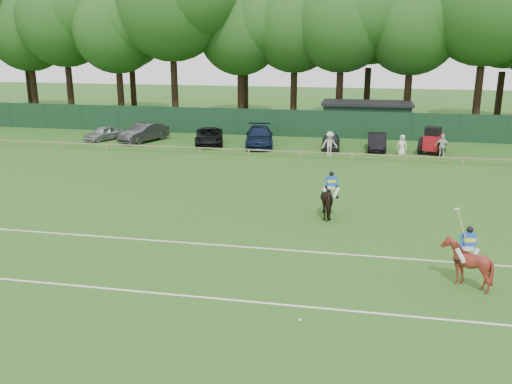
% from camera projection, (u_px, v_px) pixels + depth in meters
% --- Properties ---
extents(ground, '(160.00, 160.00, 0.00)m').
position_uv_depth(ground, '(233.00, 238.00, 25.01)').
color(ground, '#1E4C14').
rests_on(ground, ground).
extents(horse_dark, '(1.42, 2.39, 1.90)m').
position_uv_depth(horse_dark, '(331.00, 199.00, 27.75)').
color(horse_dark, black).
rests_on(horse_dark, ground).
extents(horse_chestnut, '(1.78, 1.91, 1.79)m').
position_uv_depth(horse_chestnut, '(466.00, 263.00, 20.01)').
color(horse_chestnut, maroon).
rests_on(horse_chestnut, ground).
extents(sedan_silver, '(2.91, 4.04, 1.28)m').
position_uv_depth(sedan_silver, '(104.00, 133.00, 48.65)').
color(sedan_silver, '#A8AAAD').
rests_on(sedan_silver, ground).
extents(sedan_grey, '(3.43, 5.17, 1.61)m').
position_uv_depth(sedan_grey, '(144.00, 133.00, 47.99)').
color(sedan_grey, '#29292B').
rests_on(sedan_grey, ground).
extents(suv_black, '(3.54, 5.48, 1.41)m').
position_uv_depth(suv_black, '(209.00, 136.00, 46.80)').
color(suv_black, black).
rests_on(suv_black, ground).
extents(sedan_navy, '(3.25, 5.95, 1.64)m').
position_uv_depth(sedan_navy, '(259.00, 136.00, 46.06)').
color(sedan_navy, '#111B36').
rests_on(sedan_navy, ground).
extents(hatch_grey, '(1.64, 3.73, 1.25)m').
position_uv_depth(hatch_grey, '(331.00, 141.00, 45.00)').
color(hatch_grey, '#2B2B2D').
rests_on(hatch_grey, ground).
extents(estate_black, '(1.49, 4.20, 1.38)m').
position_uv_depth(estate_black, '(377.00, 142.00, 44.40)').
color(estate_black, black).
rests_on(estate_black, ground).
extents(spectator_left, '(1.39, 1.08, 1.90)m').
position_uv_depth(spectator_left, '(330.00, 144.00, 42.20)').
color(spectator_left, beige).
rests_on(spectator_left, ground).
extents(spectator_mid, '(1.17, 0.70, 1.86)m').
position_uv_depth(spectator_mid, '(442.00, 146.00, 41.29)').
color(spectator_mid, silver).
rests_on(spectator_mid, ground).
extents(spectator_right, '(0.94, 0.77, 1.66)m').
position_uv_depth(spectator_right, '(402.00, 145.00, 42.15)').
color(spectator_right, silver).
rests_on(spectator_right, ground).
extents(rider_dark, '(0.93, 0.45, 1.41)m').
position_uv_depth(rider_dark, '(331.00, 184.00, 27.51)').
color(rider_dark, silver).
rests_on(rider_dark, ground).
extents(rider_chestnut, '(0.97, 0.51, 2.05)m').
position_uv_depth(rider_chestnut, '(468.00, 243.00, 19.78)').
color(rider_chestnut, silver).
rests_on(rider_chestnut, ground).
extents(polo_ball, '(0.09, 0.09, 0.09)m').
position_uv_depth(polo_ball, '(300.00, 320.00, 17.66)').
color(polo_ball, silver).
rests_on(polo_ball, ground).
extents(pitch_lines, '(60.00, 5.10, 0.01)m').
position_uv_depth(pitch_lines, '(213.00, 268.00, 21.70)').
color(pitch_lines, silver).
rests_on(pitch_lines, ground).
extents(pitch_rail, '(62.10, 0.10, 0.50)m').
position_uv_depth(pitch_rail, '(287.00, 151.00, 41.87)').
color(pitch_rail, '#997F5B').
rests_on(pitch_rail, ground).
extents(perimeter_fence, '(92.08, 0.08, 2.50)m').
position_uv_depth(perimeter_fence, '(300.00, 124.00, 50.15)').
color(perimeter_fence, '#14351E').
rests_on(perimeter_fence, ground).
extents(utility_shed, '(8.40, 4.40, 3.04)m').
position_uv_depth(utility_shed, '(366.00, 118.00, 51.79)').
color(utility_shed, '#14331E').
rests_on(utility_shed, ground).
extents(tree_row, '(96.00, 12.00, 21.00)m').
position_uv_depth(tree_row, '(327.00, 125.00, 57.67)').
color(tree_row, '#26561C').
rests_on(tree_row, ground).
extents(tractor, '(2.46, 3.00, 2.18)m').
position_uv_depth(tractor, '(433.00, 141.00, 42.83)').
color(tractor, '#A40F1A').
rests_on(tractor, ground).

